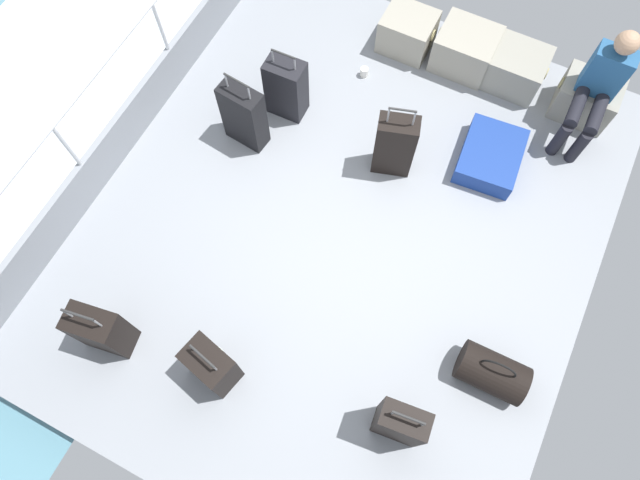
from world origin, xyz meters
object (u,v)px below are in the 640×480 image
suitcase_5 (400,423)px  paper_cup (364,72)px  suitcase_2 (244,116)px  suitcase_6 (101,330)px  cargo_crate_3 (586,99)px  suitcase_3 (286,88)px  cargo_crate_0 (407,32)px  duffel_bag (492,372)px  suitcase_0 (212,366)px  cargo_crate_2 (517,69)px  suitcase_1 (490,156)px  suitcase_4 (395,145)px  passenger_seated (599,87)px  cargo_crate_1 (465,49)px

suitcase_5 → paper_cup: bearing=119.0°
suitcase_2 → suitcase_6: 2.22m
cargo_crate_3 → suitcase_3: (-2.57, -1.25, 0.12)m
paper_cup → cargo_crate_0: bearing=67.7°
duffel_bag → paper_cup: bearing=133.4°
duffel_bag → suitcase_2: bearing=158.6°
suitcase_0 → suitcase_2: suitcase_2 is taller
cargo_crate_2 → suitcase_3: suitcase_3 is taller
cargo_crate_0 → suitcase_1: bearing=-36.6°
cargo_crate_2 → cargo_crate_3: bearing=-4.0°
cargo_crate_3 → paper_cup: cargo_crate_3 is taller
suitcase_1 → paper_cup: suitcase_1 is taller
cargo_crate_3 → suitcase_1: 1.12m
cargo_crate_0 → suitcase_4: size_ratio=0.61×
passenger_seated → suitcase_2: size_ratio=1.29×
suitcase_2 → suitcase_3: bearing=67.8°
suitcase_2 → duffel_bag: 3.06m
passenger_seated → paper_cup: (-2.07, -0.36, -0.53)m
cargo_crate_0 → suitcase_3: (-0.72, -1.24, 0.12)m
passenger_seated → duffel_bag: size_ratio=2.08×
cargo_crate_1 → cargo_crate_2: size_ratio=1.07×
cargo_crate_3 → suitcase_6: 4.82m
cargo_crate_2 → suitcase_0: (-1.17, -3.83, 0.07)m
cargo_crate_2 → suitcase_5: 3.59m
cargo_crate_0 → suitcase_0: size_ratio=0.83×
cargo_crate_0 → passenger_seated: bearing=-5.5°
suitcase_1 → suitcase_2: (-2.16, -0.77, 0.24)m
suitcase_4 → suitcase_5: 2.35m
cargo_crate_1 → suitcase_3: (-1.32, -1.29, 0.11)m
paper_cup → suitcase_0: bearing=-86.7°
suitcase_2 → suitcase_6: size_ratio=1.11×
suitcase_2 → suitcase_5: bearing=-37.8°
suitcase_0 → suitcase_3: (-0.68, 2.53, 0.06)m
cargo_crate_2 → duffel_bag: bearing=-74.5°
suitcase_5 → suitcase_6: (-2.37, -0.41, -0.04)m
cargo_crate_1 → suitcase_2: (-1.51, -1.75, 0.14)m
cargo_crate_1 → suitcase_2: suitcase_2 is taller
passenger_seated → suitcase_2: passenger_seated is taller
suitcase_3 → suitcase_5: suitcase_3 is taller
suitcase_1 → suitcase_6: 3.71m
duffel_bag → cargo_crate_3: bearing=91.8°
passenger_seated → suitcase_1: passenger_seated is taller
cargo_crate_3 → cargo_crate_1: bearing=178.2°
suitcase_1 → duffel_bag: (0.68, -1.89, 0.06)m
cargo_crate_3 → duffel_bag: bearing=-88.2°
suitcase_5 → suitcase_6: bearing=-170.2°
cargo_crate_3 → passenger_seated: 0.42m
suitcase_5 → duffel_bag: suitcase_5 is taller
cargo_crate_3 → suitcase_6: (-2.79, -3.93, 0.09)m
passenger_seated → suitcase_1: size_ratio=1.53×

